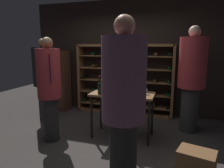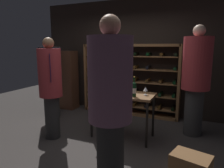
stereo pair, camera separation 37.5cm
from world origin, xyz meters
name	(u,v)px [view 1 (the left image)]	position (x,y,z in m)	size (l,w,h in m)	color
ground_plane	(97,142)	(0.00, 0.00, 0.00)	(9.89, 9.89, 0.00)	#383330
back_wall	(124,57)	(0.00, 1.94, 1.41)	(4.88, 0.10, 2.82)	black
wine_rack	(125,80)	(0.07, 1.73, 0.86)	(2.42, 0.32, 1.74)	brown
tasting_table	(123,98)	(0.37, 0.38, 0.74)	(1.15, 0.59, 0.84)	brown
person_host_in_suit	(49,85)	(-0.81, -0.17, 1.02)	(0.41, 0.41, 1.84)	#292929
person_bystander_red_print	(192,75)	(1.58, 1.03, 1.14)	(0.52, 0.52, 2.07)	#303030
person_bystander_dark_jacket	(44,76)	(-1.58, 0.77, 1.02)	(0.50, 0.50, 1.85)	#303030
person_guest_blue_shirt	(124,99)	(0.75, -1.05, 1.10)	(0.49, 0.49, 2.01)	#262626
wine_crate	(196,161)	(1.62, -0.40, 0.14)	(0.48, 0.34, 0.29)	brown
display_cabinet	(60,81)	(-1.64, 1.52, 0.78)	(0.44, 0.36, 1.57)	#4C2D1E
wine_bottle_red_label	(116,87)	(0.29, 0.21, 0.97)	(0.08, 0.08, 0.38)	black
wine_bottle_gold_foil	(135,89)	(0.63, 0.22, 0.97)	(0.08, 0.08, 0.35)	black
wine_bottle_amber_reserve	(100,88)	(0.01, 0.16, 0.95)	(0.08, 0.08, 0.33)	black
wine_glass_stemmed_center	(119,87)	(0.28, 0.46, 0.93)	(0.08, 0.08, 0.13)	silver
wine_glass_stemmed_left	(146,89)	(0.79, 0.41, 0.94)	(0.08, 0.08, 0.14)	silver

